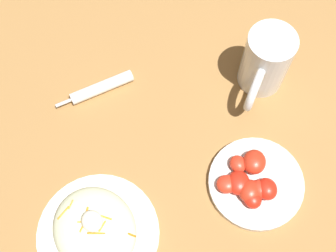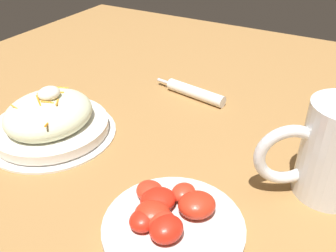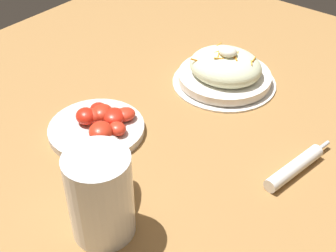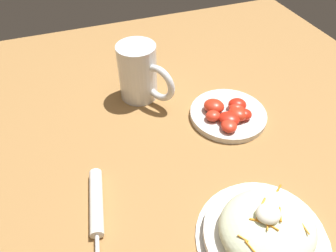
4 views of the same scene
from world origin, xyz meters
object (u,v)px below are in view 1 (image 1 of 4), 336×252
(napkin_roll, at_px, (101,88))
(tomato_plate, at_px, (253,183))
(beer_mug, at_px, (264,65))
(salad_plate, at_px, (96,231))

(napkin_roll, distance_m, tomato_plate, 0.38)
(beer_mug, xyz_separation_m, napkin_roll, (-0.18, -0.30, -0.05))
(salad_plate, bearing_deg, beer_mug, 100.39)
(salad_plate, relative_size, beer_mug, 1.53)
(beer_mug, height_order, napkin_roll, beer_mug)
(tomato_plate, bearing_deg, napkin_roll, -159.05)
(napkin_roll, bearing_deg, beer_mug, 59.53)
(beer_mug, bearing_deg, tomato_plate, -42.37)
(salad_plate, height_order, beer_mug, beer_mug)
(salad_plate, height_order, napkin_roll, salad_plate)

